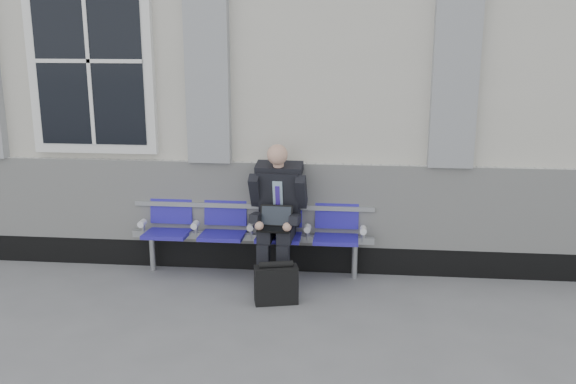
# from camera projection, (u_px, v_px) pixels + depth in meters

# --- Properties ---
(ground) EXTENTS (70.00, 70.00, 0.00)m
(ground) POSITION_uv_depth(u_px,v_px,m) (9.00, 317.00, 5.89)
(ground) COLOR slate
(ground) RESTS_ON ground
(station_building) EXTENTS (14.40, 4.40, 4.49)m
(station_building) POSITION_uv_depth(u_px,v_px,m) (124.00, 56.00, 8.69)
(station_building) COLOR beige
(station_building) RESTS_ON ground
(bench) EXTENTS (2.60, 0.47, 0.91)m
(bench) POSITION_uv_depth(u_px,v_px,m) (252.00, 224.00, 6.83)
(bench) COLOR #9EA0A3
(bench) RESTS_ON ground
(businessman) EXTENTS (0.59, 0.80, 1.45)m
(businessman) POSITION_uv_depth(u_px,v_px,m) (278.00, 208.00, 6.61)
(businessman) COLOR black
(businessman) RESTS_ON ground
(briefcase) EXTENTS (0.44, 0.27, 0.42)m
(briefcase) POSITION_uv_depth(u_px,v_px,m) (276.00, 284.00, 6.16)
(briefcase) COLOR black
(briefcase) RESTS_ON ground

